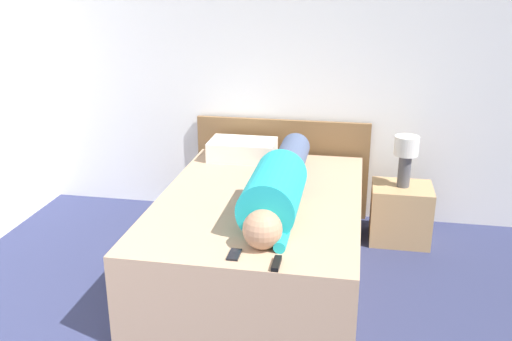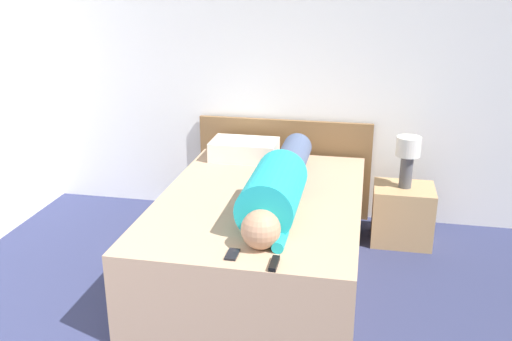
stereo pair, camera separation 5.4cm
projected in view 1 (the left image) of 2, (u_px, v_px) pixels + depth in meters
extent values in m
cube|color=white|center=(261.00, 68.00, 4.87)|extent=(5.20, 0.06, 2.60)
cube|color=tan|center=(260.00, 235.00, 4.07)|extent=(1.40, 2.05, 0.59)
cube|color=brown|center=(282.00, 167.00, 5.06)|extent=(1.52, 0.04, 0.87)
cube|color=tan|center=(400.00, 213.00, 4.60)|extent=(0.47, 0.40, 0.47)
cylinder|color=#4C4C51|center=(404.00, 171.00, 4.48)|extent=(0.10, 0.10, 0.26)
cylinder|color=silver|center=(407.00, 146.00, 4.41)|extent=(0.19, 0.19, 0.15)
sphere|color=tan|center=(262.00, 229.00, 3.21)|extent=(0.23, 0.23, 0.23)
cylinder|color=#1EADB7|center=(274.00, 192.00, 3.58)|extent=(0.35, 0.71, 0.35)
cylinder|color=#47567A|center=(289.00, 163.00, 4.32)|extent=(0.23, 0.84, 0.23)
cylinder|color=#1EADB7|center=(282.00, 240.00, 3.27)|extent=(0.07, 0.22, 0.07)
cube|color=silver|center=(243.00, 150.00, 4.75)|extent=(0.55, 0.34, 0.16)
cube|color=black|center=(277.00, 263.00, 3.05)|extent=(0.04, 0.15, 0.02)
cube|color=black|center=(234.00, 255.00, 3.16)|extent=(0.06, 0.13, 0.01)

